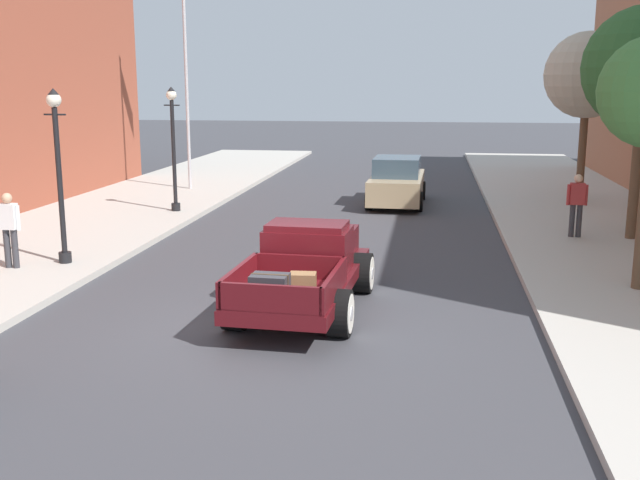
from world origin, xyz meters
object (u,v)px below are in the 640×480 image
street_lamp_far (173,140)px  street_tree_third (588,76)px  hotrod_truck_maroon (307,267)px  pedestrian_sidewalk_right (577,202)px  pedestrian_sidewalk_left (9,226)px  flagpole (191,37)px  street_lamp_near (58,163)px  car_background_tan (397,183)px

street_lamp_far → street_tree_third: 13.66m
hotrod_truck_maroon → pedestrian_sidewalk_right: size_ratio=3.03×
pedestrian_sidewalk_left → flagpole: 13.45m
pedestrian_sidewalk_left → pedestrian_sidewalk_right: 13.82m
hotrod_truck_maroon → street_lamp_far: (-5.71, 8.99, 1.63)m
street_tree_third → pedestrian_sidewalk_left: bearing=-140.7°
pedestrian_sidewalk_left → street_lamp_near: (0.91, 0.62, 1.30)m
street_tree_third → street_lamp_far: bearing=-163.6°
street_lamp_near → street_lamp_far: (0.13, 7.03, 0.00)m
car_background_tan → street_tree_third: street_tree_third is taller
hotrod_truck_maroon → car_background_tan: bearing=84.8°
street_lamp_near → flagpole: size_ratio=0.42×
car_background_tan → pedestrian_sidewalk_right: 7.40m
pedestrian_sidewalk_left → flagpole: flagpole is taller
flagpole → street_tree_third: (13.90, -1.14, -1.43)m
street_lamp_far → flagpole: (-0.93, 4.96, 3.39)m
street_lamp_far → street_tree_third: bearing=16.4°
car_background_tan → pedestrian_sidewalk_left: 13.35m
street_lamp_far → flagpole: flagpole is taller
flagpole → car_background_tan: bearing=-13.2°
street_lamp_far → hotrod_truck_maroon: bearing=-57.6°
pedestrian_sidewalk_left → flagpole: size_ratio=0.18×
street_tree_third → hotrod_truck_maroon: bearing=-119.5°
hotrod_truck_maroon → street_lamp_far: 10.78m
pedestrian_sidewalk_right → car_background_tan: bearing=131.7°
hotrod_truck_maroon → pedestrian_sidewalk_right: bearing=47.7°
street_lamp_near → street_tree_third: 17.12m
pedestrian_sidewalk_left → street_lamp_near: bearing=33.9°
pedestrian_sidewalk_left → street_lamp_near: size_ratio=0.43×
pedestrian_sidewalk_left → street_lamp_far: bearing=82.2°
pedestrian_sidewalk_left → street_tree_third: (14.01, 11.47, 3.26)m
street_lamp_far → street_tree_third: street_tree_third is taller
hotrod_truck_maroon → car_background_tan: size_ratio=1.15×
street_lamp_near → street_tree_third: street_tree_third is taller
street_lamp_far → car_background_tan: bearing=24.8°
pedestrian_sidewalk_right → street_lamp_near: street_lamp_near is taller
hotrod_truck_maroon → car_background_tan: 12.19m
hotrod_truck_maroon → car_background_tan: car_background_tan is taller
flagpole → street_lamp_near: bearing=-86.2°
car_background_tan → flagpole: bearing=166.8°
street_lamp_far → street_lamp_near: bearing=-91.1°
pedestrian_sidewalk_left → street_lamp_far: size_ratio=0.43×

